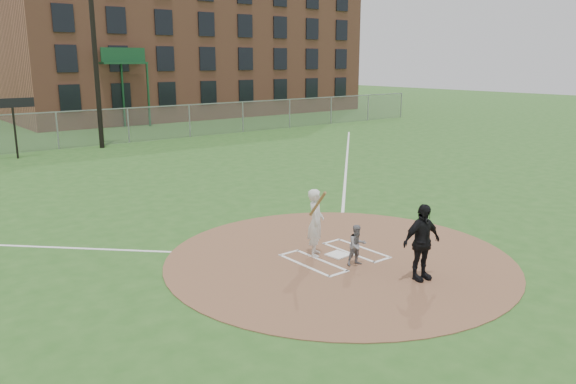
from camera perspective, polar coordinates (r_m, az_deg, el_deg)
ground at (r=13.78m, az=5.21°, el=-6.77°), size 140.00×140.00×0.00m
dirt_circle at (r=13.77m, az=5.21°, el=-6.74°), size 8.40×8.40×0.02m
home_plate at (r=13.94m, az=5.08°, el=-6.37°), size 0.52×0.52×0.03m
foul_line_first at (r=26.10m, az=5.96°, el=2.81°), size 17.04×17.04×0.01m
catcher at (r=13.22m, az=7.05°, el=-5.38°), size 0.54×0.46×0.97m
umpire at (r=12.51m, az=13.42°, el=-4.98°), size 1.05×0.56×1.70m
batters_boxes at (r=13.87m, az=4.78°, el=-6.52°), size 2.08×1.88×0.01m
batter_at_plate at (r=13.68m, az=2.84°, el=-3.09°), size 0.71×1.06×1.78m
outfield_fence at (r=32.80m, az=-22.38°, el=5.81°), size 56.08×0.08×2.03m
brick_warehouse at (r=53.55m, az=-10.98°, el=16.02°), size 30.00×17.17×15.00m
light_pole at (r=32.31m, az=-19.23°, el=15.93°), size 1.20×0.30×12.22m
scoreboard_sign at (r=30.32m, az=-26.19°, el=7.53°), size 2.00×0.10×2.93m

